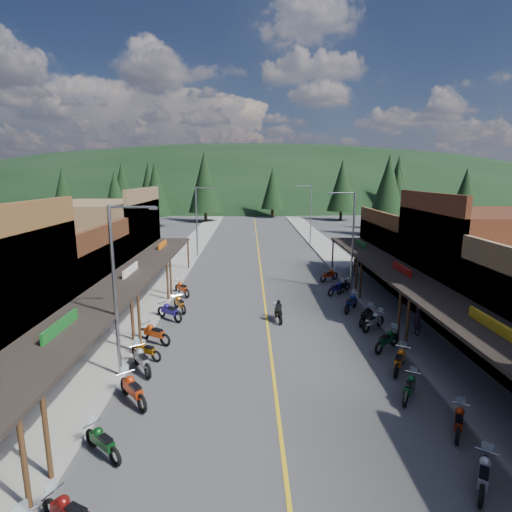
{
  "coord_description": "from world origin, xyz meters",
  "views": [
    {
      "loc": [
        -1.11,
        -23.12,
        9.21
      ],
      "look_at": [
        -0.6,
        7.64,
        3.0
      ],
      "focal_mm": 28.0,
      "sensor_mm": 36.0,
      "label": 1
    }
  ],
  "objects_px": {
    "pine_10": "(156,189)",
    "bike_east_11": "(344,285)",
    "pine_5": "(398,181)",
    "bike_west_7": "(154,332)",
    "bike_east_5": "(400,359)",
    "pine_9": "(397,193)",
    "shop_east_3": "(417,252)",
    "streetlight_2": "(351,237)",
    "bike_east_3": "(459,420)",
    "pine_1": "(149,184)",
    "bike_east_12": "(329,274)",
    "bike_east_8": "(366,315)",
    "rider_on_bike": "(278,312)",
    "pine_7": "(123,184)",
    "pine_4": "(342,185)",
    "bike_east_6": "(387,339)",
    "pedestrian_east_b": "(355,267)",
    "streetlight_0": "(118,285)",
    "pine_8": "(116,197)",
    "bike_west_4": "(133,388)",
    "pine_11": "(388,189)",
    "bike_west_5": "(142,359)",
    "streetlight_1": "(198,218)",
    "bike_west_6": "(146,349)",
    "bike_west_3": "(102,441)",
    "bike_west_8": "(169,311)",
    "bike_east_7": "(374,320)",
    "bike_west_2": "(70,512)",
    "bike_east_10": "(337,287)",
    "pine_2": "(205,182)",
    "shop_west_3": "(104,242)",
    "shop_east_2": "(480,266)",
    "bike_east_2": "(484,473)",
    "bike_east_4": "(410,386)",
    "pine_0": "(63,189)",
    "streetlight_3": "(310,212)",
    "pine_6": "(466,188)",
    "bike_east_9": "(351,302)",
    "bike_west_10": "(182,288)",
    "pine_3": "(272,188)"
  },
  "relations": [
    {
      "from": "bike_west_6",
      "to": "bike_east_5",
      "type": "relative_size",
      "value": 0.88
    },
    {
      "from": "rider_on_bike",
      "to": "bike_east_2",
      "type": "bearing_deg",
      "value": -78.82
    },
    {
      "from": "bike_east_3",
      "to": "bike_west_8",
      "type": "bearing_deg",
      "value": 166.67
    },
    {
      "from": "streetlight_1",
      "to": "pine_10",
      "type": "relative_size",
      "value": 0.69
    },
    {
      "from": "streetlight_2",
      "to": "bike_west_6",
      "type": "height_order",
      "value": "streetlight_2"
    },
    {
      "from": "bike_east_12",
      "to": "bike_west_7",
      "type": "bearing_deg",
      "value": -80.69
    },
    {
      "from": "pine_2",
      "to": "bike_east_12",
      "type": "bearing_deg",
      "value": -71.2
    },
    {
      "from": "bike_east_3",
      "to": "bike_east_4",
      "type": "distance_m",
      "value": 2.49
    },
    {
      "from": "pine_8",
      "to": "bike_east_9",
      "type": "xyz_separation_m",
      "value": [
        27.9,
        -36.87,
        -5.31
      ]
    },
    {
      "from": "pine_8",
      "to": "bike_west_2",
      "type": "height_order",
      "value": "pine_8"
    },
    {
      "from": "shop_east_3",
      "to": "streetlight_2",
      "type": "xyz_separation_m",
      "value": [
        -6.8,
        -3.3,
        1.93
      ]
    },
    {
      "from": "pine_4",
      "to": "bike_east_12",
      "type": "relative_size",
      "value": 5.77
    },
    {
      "from": "pine_6",
      "to": "bike_east_9",
      "type": "relative_size",
      "value": 4.73
    },
    {
      "from": "pine_10",
      "to": "bike_east_11",
      "type": "bearing_deg",
      "value": -60.0
    },
    {
      "from": "pine_11",
      "to": "bike_west_5",
      "type": "height_order",
      "value": "pine_11"
    },
    {
      "from": "pine_1",
      "to": "rider_on_bike",
      "type": "bearing_deg",
      "value": -70.21
    },
    {
      "from": "pine_2",
      "to": "bike_west_6",
      "type": "bearing_deg",
      "value": -86.68
    },
    {
      "from": "pine_4",
      "to": "bike_east_10",
      "type": "xyz_separation_m",
      "value": [
        -12.25,
        -52.98,
        -6.66
      ]
    },
    {
      "from": "bike_west_8",
      "to": "bike_west_2",
      "type": "bearing_deg",
      "value": -138.81
    },
    {
      "from": "bike_west_8",
      "to": "pine_10",
      "type": "bearing_deg",
      "value": 52.93
    },
    {
      "from": "bike_west_4",
      "to": "bike_west_7",
      "type": "height_order",
      "value": "bike_west_4"
    },
    {
      "from": "pine_7",
      "to": "bike_west_3",
      "type": "bearing_deg",
      "value": -73.43
    },
    {
      "from": "bike_west_5",
      "to": "bike_west_6",
      "type": "bearing_deg",
      "value": 62.93
    },
    {
      "from": "bike_east_3",
      "to": "bike_east_8",
      "type": "bearing_deg",
      "value": 120.59
    },
    {
      "from": "shop_west_3",
      "to": "bike_west_5",
      "type": "bearing_deg",
      "value": -65.77
    },
    {
      "from": "pine_1",
      "to": "bike_east_12",
      "type": "height_order",
      "value": "pine_1"
    },
    {
      "from": "pine_0",
      "to": "bike_west_5",
      "type": "distance_m",
      "value": 75.61
    },
    {
      "from": "bike_east_6",
      "to": "pedestrian_east_b",
      "type": "relative_size",
      "value": 1.39
    },
    {
      "from": "streetlight_1",
      "to": "bike_east_12",
      "type": "relative_size",
      "value": 3.69
    },
    {
      "from": "pine_4",
      "to": "bike_west_2",
      "type": "bearing_deg",
      "value": -107.8
    },
    {
      "from": "pine_9",
      "to": "bike_east_3",
      "type": "distance_m",
      "value": 58.3
    },
    {
      "from": "bike_west_7",
      "to": "pedestrian_east_b",
      "type": "bearing_deg",
      "value": -14.92
    },
    {
      "from": "pine_1",
      "to": "bike_east_8",
      "type": "bearing_deg",
      "value": -66.43
    },
    {
      "from": "pine_3",
      "to": "streetlight_3",
      "type": "bearing_deg",
      "value": -85.31
    },
    {
      "from": "streetlight_3",
      "to": "bike_east_4",
      "type": "distance_m",
      "value": 38.19
    },
    {
      "from": "shop_east_2",
      "to": "pine_10",
      "type": "height_order",
      "value": "pine_10"
    },
    {
      "from": "shop_east_3",
      "to": "bike_east_10",
      "type": "xyz_separation_m",
      "value": [
        -8.0,
        -4.28,
        -1.95
      ]
    },
    {
      "from": "streetlight_0",
      "to": "pine_8",
      "type": "relative_size",
      "value": 0.8
    },
    {
      "from": "streetlight_1",
      "to": "pine_4",
      "type": "xyz_separation_m",
      "value": [
        24.95,
        38.0,
        2.78
      ]
    },
    {
      "from": "pine_1",
      "to": "bike_west_5",
      "type": "xyz_separation_m",
      "value": [
        17.74,
        -75.42,
        -6.57
      ]
    },
    {
      "from": "shop_east_2",
      "to": "bike_west_6",
      "type": "relative_size",
      "value": 5.78
    },
    {
      "from": "bike_west_7",
      "to": "bike_east_3",
      "type": "height_order",
      "value": "bike_west_7"
    },
    {
      "from": "pine_8",
      "to": "bike_east_2",
      "type": "distance_m",
      "value": 60.05
    },
    {
      "from": "pine_7",
      "to": "bike_east_12",
      "type": "distance_m",
      "value": 75.45
    },
    {
      "from": "pine_5",
      "to": "bike_west_7",
      "type": "distance_m",
      "value": 84.76
    },
    {
      "from": "streetlight_2",
      "to": "pedestrian_east_b",
      "type": "height_order",
      "value": "streetlight_2"
    },
    {
      "from": "bike_west_6",
      "to": "bike_east_10",
      "type": "bearing_deg",
      "value": -18.93
    },
    {
      "from": "bike_east_7",
      "to": "bike_west_6",
      "type": "bearing_deg",
      "value": -114.02
    },
    {
      "from": "bike_east_5",
      "to": "pine_9",
      "type": "bearing_deg",
      "value": 101.65
    },
    {
      "from": "bike_west_4",
      "to": "bike_west_10",
      "type": "relative_size",
      "value": 1.05
    }
  ]
}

